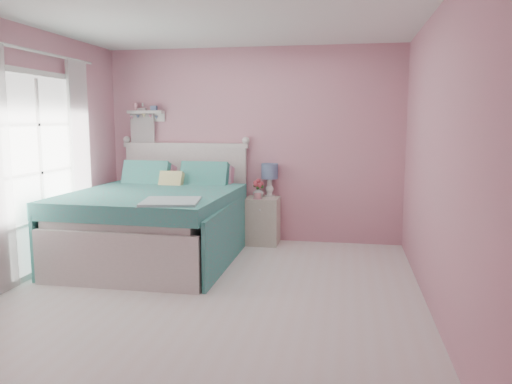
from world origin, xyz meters
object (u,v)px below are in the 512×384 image
(table_lamp, at_px, (270,174))
(teacup, at_px, (258,196))
(bed, at_px, (158,223))
(vase, at_px, (258,192))
(nightstand, at_px, (263,221))

(table_lamp, relative_size, teacup, 4.55)
(bed, bearing_deg, vase, 44.01)
(bed, bearing_deg, table_lamp, 42.66)
(nightstand, distance_m, teacup, 0.37)
(teacup, bearing_deg, table_lamp, 63.43)
(bed, distance_m, vase, 1.44)
(nightstand, distance_m, table_lamp, 0.63)
(bed, distance_m, teacup, 1.35)
(bed, xyz_separation_m, vase, (1.05, 0.95, 0.26))
(teacup, bearing_deg, bed, -143.70)
(bed, relative_size, table_lamp, 5.21)
(table_lamp, height_order, teacup, table_lamp)
(bed, distance_m, table_lamp, 1.65)
(bed, xyz_separation_m, nightstand, (1.11, 0.91, -0.12))
(nightstand, bearing_deg, vase, 149.31)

